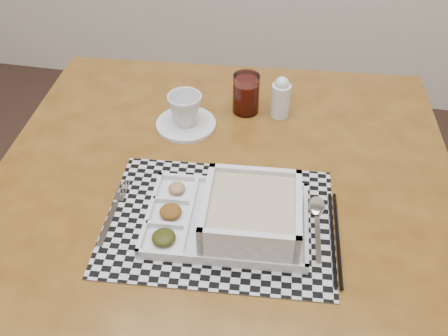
{
  "coord_description": "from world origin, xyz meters",
  "views": [
    {
      "loc": [
        1.05,
        0.12,
        1.52
      ],
      "look_at": [
        0.9,
        0.87,
        0.85
      ],
      "focal_mm": 40.0,
      "sensor_mm": 36.0,
      "label": 1
    }
  ],
  "objects_px": {
    "cup": "(185,109)",
    "juice_glass": "(246,95)",
    "creamer_bottle": "(281,97)",
    "dining_table": "(222,210)",
    "serving_tray": "(243,217)"
  },
  "relations": [
    {
      "from": "dining_table",
      "to": "creamer_bottle",
      "type": "height_order",
      "value": "creamer_bottle"
    },
    {
      "from": "serving_tray",
      "to": "creamer_bottle",
      "type": "relative_size",
      "value": 3.03
    },
    {
      "from": "creamer_bottle",
      "to": "juice_glass",
      "type": "bearing_deg",
      "value": 178.54
    },
    {
      "from": "cup",
      "to": "creamer_bottle",
      "type": "relative_size",
      "value": 0.77
    },
    {
      "from": "cup",
      "to": "juice_glass",
      "type": "height_order",
      "value": "juice_glass"
    },
    {
      "from": "dining_table",
      "to": "creamer_bottle",
      "type": "relative_size",
      "value": 9.98
    },
    {
      "from": "serving_tray",
      "to": "cup",
      "type": "xyz_separation_m",
      "value": [
        -0.2,
        0.31,
        0.01
      ]
    },
    {
      "from": "dining_table",
      "to": "serving_tray",
      "type": "relative_size",
      "value": 3.3
    },
    {
      "from": "juice_glass",
      "to": "creamer_bottle",
      "type": "relative_size",
      "value": 0.93
    },
    {
      "from": "cup",
      "to": "juice_glass",
      "type": "distance_m",
      "value": 0.17
    },
    {
      "from": "cup",
      "to": "serving_tray",
      "type": "bearing_deg",
      "value": -40.24
    },
    {
      "from": "dining_table",
      "to": "serving_tray",
      "type": "distance_m",
      "value": 0.18
    },
    {
      "from": "dining_table",
      "to": "serving_tray",
      "type": "height_order",
      "value": "serving_tray"
    },
    {
      "from": "cup",
      "to": "dining_table",
      "type": "bearing_deg",
      "value": -38.71
    },
    {
      "from": "cup",
      "to": "juice_glass",
      "type": "bearing_deg",
      "value": 52.59
    }
  ]
}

